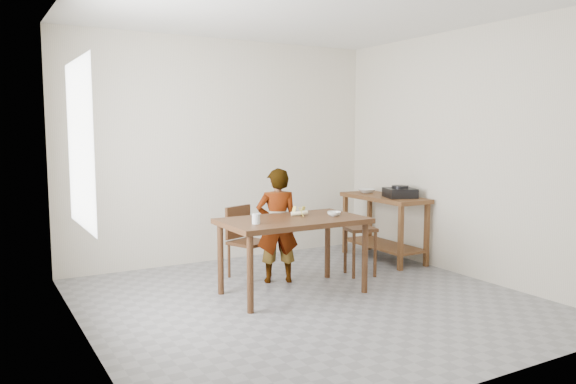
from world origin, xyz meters
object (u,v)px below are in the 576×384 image
dining_chair (250,242)px  prep_counter (384,228)px  dining_table (293,256)px  child (277,226)px  stool (360,251)px

dining_chair → prep_counter: bearing=-24.6°
dining_table → child: bearing=81.4°
dining_chair → stool: dining_chair is taller
dining_table → stool: size_ratio=2.60×
stool → dining_table: bearing=-166.8°
prep_counter → stool: (-0.72, -0.47, -0.13)m
child → stool: child is taller
dining_table → stool: 1.03m
dining_chair → stool: size_ratio=1.44×
stool → dining_chair: bearing=153.8°
dining_table → stool: dining_table is taller
prep_counter → child: child is taller
child → stool: (0.93, -0.21, -0.34)m
child → stool: bearing=-171.6°
dining_table → stool: (1.00, 0.23, -0.11)m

